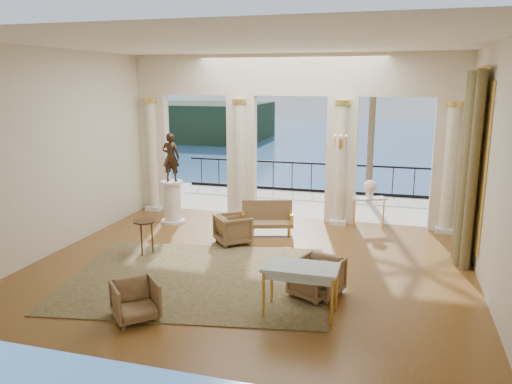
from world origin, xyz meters
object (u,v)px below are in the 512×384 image
(armchair_a, at_px, (135,299))
(armchair_d, at_px, (233,228))
(pedestal, at_px, (173,203))
(settee, at_px, (267,218))
(armchair_c, at_px, (312,278))
(console_table, at_px, (369,203))
(armchair_b, at_px, (319,275))
(game_table, at_px, (301,271))
(side_table, at_px, (145,226))
(statue, at_px, (171,157))

(armchair_a, relative_size, armchair_d, 0.92)
(armchair_a, relative_size, pedestal, 0.61)
(settee, relative_size, pedestal, 1.18)
(armchair_c, relative_size, armchair_d, 0.92)
(console_table, bearing_deg, pedestal, 166.95)
(armchair_b, bearing_deg, game_table, -83.88)
(armchair_a, xyz_separation_m, game_table, (2.54, 0.92, 0.40))
(armchair_c, height_order, armchair_d, armchair_d)
(armchair_a, distance_m, armchair_d, 4.11)
(armchair_c, height_order, console_table, console_table)
(settee, bearing_deg, side_table, -151.22)
(game_table, distance_m, statue, 6.30)
(armchair_b, xyz_separation_m, armchair_d, (-2.43, 2.35, 0.00))
(armchair_a, xyz_separation_m, armchair_b, (2.72, 1.75, 0.03))
(armchair_a, height_order, statue, statue)
(armchair_a, relative_size, statue, 0.54)
(settee, bearing_deg, statue, 157.95)
(side_table, bearing_deg, settee, 45.64)
(armchair_b, relative_size, console_table, 0.85)
(game_table, xyz_separation_m, side_table, (-3.87, 1.89, -0.08))
(armchair_b, xyz_separation_m, armchair_c, (-0.11, -0.10, -0.03))
(armchair_a, relative_size, side_table, 0.90)
(armchair_a, bearing_deg, armchair_d, 41.94)
(side_table, bearing_deg, armchair_b, -14.61)
(armchair_c, relative_size, pedestal, 0.61)
(console_table, bearing_deg, armchair_a, -141.96)
(game_table, xyz_separation_m, console_table, (0.77, 5.43, -0.09))
(console_table, bearing_deg, side_table, -167.06)
(settee, xyz_separation_m, pedestal, (-2.72, 0.25, 0.14))
(settee, height_order, statue, statue)
(side_table, bearing_deg, game_table, -26.03)
(settee, bearing_deg, armchair_a, -116.71)
(armchair_b, relative_size, armchair_c, 1.09)
(armchair_c, xyz_separation_m, armchair_d, (-2.32, 2.46, 0.03))
(statue, bearing_deg, armchair_b, 138.94)
(armchair_d, bearing_deg, game_table, 174.93)
(armchair_c, relative_size, settee, 0.51)
(settee, distance_m, pedestal, 2.74)
(pedestal, xyz_separation_m, console_table, (5.16, 1.04, 0.11))
(armchair_a, distance_m, statue, 5.81)
(settee, relative_size, side_table, 1.74)
(game_table, relative_size, side_table, 1.56)
(settee, relative_size, game_table, 1.11)
(pedestal, bearing_deg, settee, -5.19)
(armchair_a, bearing_deg, side_table, 71.40)
(side_table, bearing_deg, console_table, 37.36)
(armchair_c, distance_m, side_table, 4.12)
(console_table, relative_size, side_table, 1.15)
(armchair_a, distance_m, armchair_c, 3.09)
(settee, xyz_separation_m, console_table, (2.43, 1.28, 0.25))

